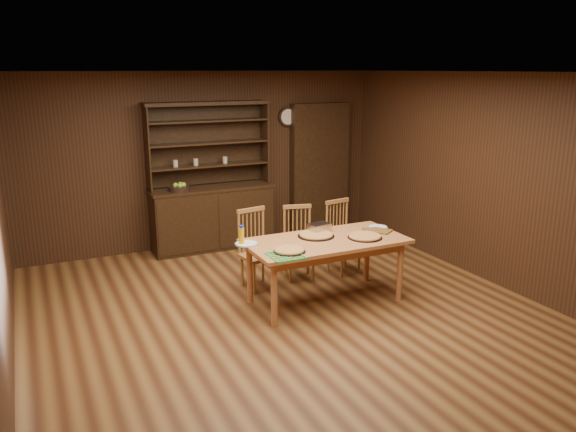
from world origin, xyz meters
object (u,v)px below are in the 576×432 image
chair_left (255,246)px  chair_right (341,234)px  dining_table (326,247)px  juice_bottle (241,236)px  china_hutch (212,209)px  chair_center (298,240)px

chair_left → chair_right: (1.23, 0.02, -0.01)m
dining_table → juice_bottle: size_ratio=8.24×
chair_left → juice_bottle: bearing=-134.4°
dining_table → juice_bottle: 0.98m
chair_left → juice_bottle: chair_left is taller
china_hutch → chair_right: china_hutch is taller
chair_right → juice_bottle: juice_bottle is taller
chair_center → chair_right: bearing=10.7°
china_hutch → chair_center: 1.78m
dining_table → chair_center: bearing=85.1°
china_hutch → dining_table: china_hutch is taller
chair_center → chair_right: 0.61m
chair_left → chair_right: 1.23m
chair_left → chair_center: size_ratio=1.04×
chair_right → dining_table: bearing=-139.7°
dining_table → juice_bottle: (-0.93, 0.23, 0.19)m
chair_left → chair_center: (0.62, 0.06, -0.02)m
china_hutch → dining_table: bearing=-77.9°
dining_table → juice_bottle: juice_bottle is taller
china_hutch → juice_bottle: china_hutch is taller
dining_table → chair_left: 0.97m
chair_center → chair_left: bearing=-160.6°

